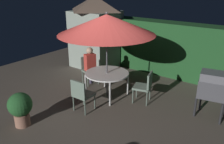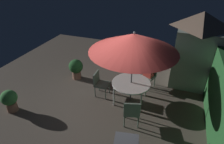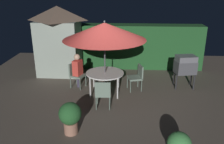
% 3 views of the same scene
% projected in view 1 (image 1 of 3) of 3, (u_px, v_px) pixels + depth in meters
% --- Properties ---
extents(ground_plane, '(11.00, 11.00, 0.00)m').
position_uv_depth(ground_plane, '(103.00, 108.00, 6.41)').
color(ground_plane, brown).
extents(hedge_backdrop, '(7.26, 0.79, 1.91)m').
position_uv_depth(hedge_backdrop, '(162.00, 48.00, 8.69)').
color(hedge_backdrop, '#1E4C23').
rests_on(hedge_backdrop, ground).
extents(garden_shed, '(1.77, 1.59, 2.76)m').
position_uv_depth(garden_shed, '(96.00, 32.00, 9.21)').
color(garden_shed, gray).
rests_on(garden_shed, ground).
extents(patio_table, '(1.29, 1.29, 0.74)m').
position_uv_depth(patio_table, '(107.00, 74.00, 6.90)').
color(patio_table, white).
rests_on(patio_table, ground).
extents(patio_umbrella, '(2.70, 2.70, 2.48)m').
position_uv_depth(patio_umbrella, '(107.00, 24.00, 6.37)').
color(patio_umbrella, '#4C4C51').
rests_on(patio_umbrella, ground).
extents(bbq_grill, '(0.78, 0.62, 1.20)m').
position_uv_depth(bbq_grill, '(214.00, 86.00, 5.72)').
color(bbq_grill, '#47474C').
rests_on(bbq_grill, ground).
extents(chair_near_shed, '(0.60, 0.60, 0.90)m').
position_uv_depth(chair_near_shed, '(89.00, 68.00, 7.89)').
color(chair_near_shed, slate).
rests_on(chair_near_shed, ground).
extents(chair_far_side, '(0.48, 0.48, 0.90)m').
position_uv_depth(chair_far_side, '(82.00, 93.00, 6.09)').
color(chair_far_side, slate).
rests_on(chair_far_side, ground).
extents(chair_toward_hedge, '(0.57, 0.57, 0.90)m').
position_uv_depth(chair_toward_hedge, '(145.00, 85.00, 6.58)').
color(chair_toward_hedge, slate).
rests_on(chair_toward_hedge, ground).
extents(potted_plant_by_grill, '(0.57, 0.57, 0.84)m').
position_uv_depth(potted_plant_by_grill, '(20.00, 107.00, 5.49)').
color(potted_plant_by_grill, '#936651').
rests_on(potted_plant_by_grill, ground).
extents(person_in_red, '(0.35, 0.40, 1.26)m').
position_uv_depth(person_in_red, '(90.00, 61.00, 7.73)').
color(person_in_red, '#CC3D33').
rests_on(person_in_red, ground).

